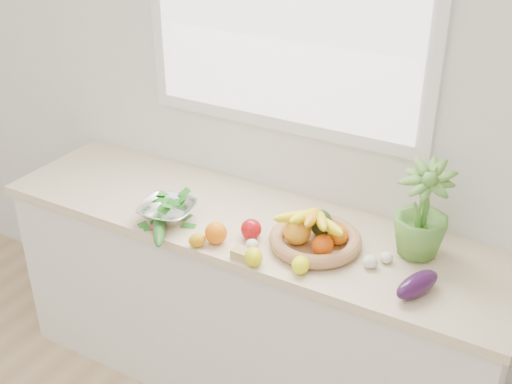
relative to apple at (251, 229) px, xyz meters
The scene contains 19 objects.
back_wall 0.60m from the apple, 101.66° to the left, with size 4.50×0.02×2.70m, color white.
counter_cabinet 0.53m from the apple, 125.10° to the left, with size 2.20×0.58×0.86m, color silver.
countertop 0.16m from the apple, 125.10° to the left, with size 2.24×0.62×0.04m, color beige.
window_pane 0.90m from the apple, 102.68° to the left, with size 1.18×0.01×0.98m, color white.
orange_loose 0.14m from the apple, 137.23° to the right, with size 0.09×0.09×0.09m, color orange.
lemon_a 0.30m from the apple, 21.86° to the right, with size 0.07×0.08×0.07m, color #F6F90D.
lemon_b 0.22m from the apple, 134.48° to the right, with size 0.05×0.07×0.05m, color orange.
lemon_c 0.18m from the apple, 56.77° to the right, with size 0.07×0.08×0.07m, color yellow.
apple is the anchor object (origin of this frame).
ginger 0.15m from the apple, 67.46° to the right, with size 0.11×0.05×0.04m, color tan.
garlic_a 0.54m from the apple, 11.50° to the left, with size 0.05×0.05×0.04m, color white.
garlic_b 0.49m from the apple, ahead, with size 0.06×0.06×0.05m, color white.
garlic_c 0.08m from the apple, 57.20° to the right, with size 0.05×0.05×0.04m, color white.
eggplant 0.68m from the apple, ahead, with size 0.08×0.20×0.08m, color #2F0E35.
cucumber 0.37m from the apple, 155.38° to the right, with size 0.05×0.27×0.05m, color #1C5719.
radish 0.40m from the apple, 158.31° to the right, with size 0.03×0.03×0.03m, color red.
potted_herb 0.66m from the apple, 19.09° to the left, with size 0.21×0.21×0.37m, color #518831.
fruit_basket 0.25m from the apple, 16.40° to the left, with size 0.43×0.43×0.19m.
colander_with_spinach 0.37m from the apple, behind, with size 0.27×0.27×0.12m.
Camera 1 is at (1.18, -0.04, 2.28)m, focal length 45.00 mm.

